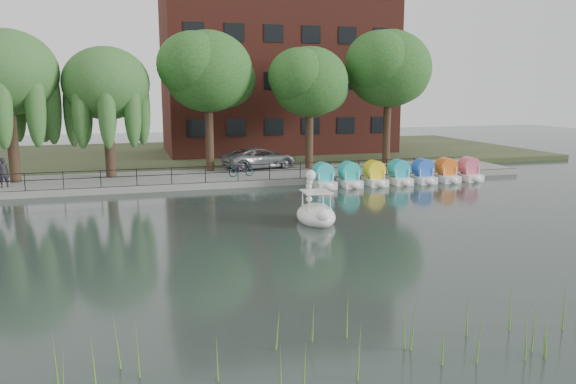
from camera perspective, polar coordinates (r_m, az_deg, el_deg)
name	(u,v)px	position (r m, az deg, el deg)	size (l,w,h in m)	color
ground_plane	(304,243)	(22.07, 1.66, -5.19)	(120.00, 120.00, 0.00)	#35423C
promenade	(230,177)	(37.25, -5.91, 1.50)	(40.00, 6.00, 0.40)	gray
kerb	(239,184)	(34.39, -5.02, 0.77)	(40.00, 0.25, 0.40)	gray
land_strip	(202,154)	(50.97, -8.76, 3.81)	(60.00, 22.00, 0.36)	#47512D
railing	(238,169)	(34.44, -5.11, 2.38)	(32.00, 0.05, 1.00)	black
apartment_building	(277,50)	(52.10, -1.16, 14.18)	(20.00, 10.07, 18.00)	#4C1E16
willow_left	(6,73)	(37.29, -26.69, 10.77)	(5.88, 5.88, 9.01)	#473323
willow_mid	(106,84)	(37.23, -18.00, 10.39)	(5.32, 5.32, 8.15)	#473323
broadleaf_center	(208,72)	(38.64, -8.14, 11.98)	(6.00, 6.00, 9.25)	#473323
broadleaf_right	(310,83)	(39.76, 2.21, 11.06)	(5.40, 5.40, 8.32)	#473323
broadleaf_far	(389,69)	(43.18, 10.19, 12.19)	(6.30, 6.30, 9.71)	#473323
minivan	(260,156)	(39.79, -2.86, 3.63)	(6.08, 2.80, 1.69)	gray
bicycle	(241,169)	(36.21, -4.77, 2.38)	(1.72, 0.60, 1.00)	gray
pedestrian	(3,170)	(35.78, -26.98, 1.98)	(0.71, 0.48, 1.98)	black
swan_boat	(315,211)	(25.41, 2.81, -1.96)	(1.83, 2.81, 2.26)	white
pedal_boat_row	(399,174)	(36.32, 11.23, 1.78)	(11.35, 1.70, 1.40)	white
reed_bank	(505,315)	(14.72, 21.20, -11.59)	(24.00, 2.40, 1.20)	#669938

